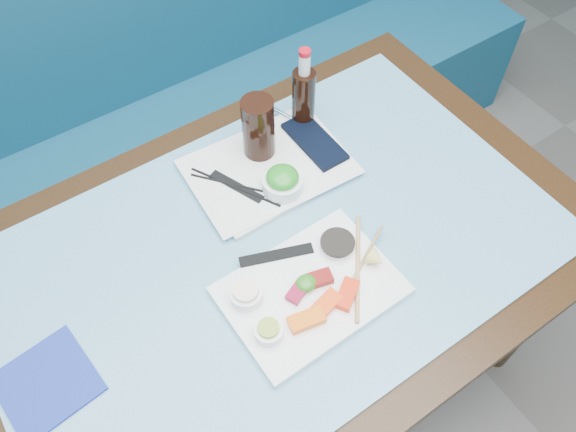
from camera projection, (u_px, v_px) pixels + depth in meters
booth_bench at (144, 137)px, 1.94m from camera, size 3.00×0.56×1.17m
dining_table at (276, 269)px, 1.30m from camera, size 1.40×0.90×0.75m
glass_top at (275, 249)px, 1.23m from camera, size 1.22×0.76×0.01m
sashimi_plate at (311, 290)px, 1.15m from camera, size 0.35×0.26×0.02m
salmon_left at (306, 320)px, 1.10m from camera, size 0.08×0.05×0.02m
salmon_mid at (325, 305)px, 1.12m from camera, size 0.08×0.05×0.02m
salmon_right at (347, 294)px, 1.13m from camera, size 0.08×0.07×0.02m
tuna_left at (297, 292)px, 1.13m from camera, size 0.06×0.05×0.02m
tuna_right at (319, 279)px, 1.15m from camera, size 0.06×0.05×0.02m
seaweed_garnish at (306, 283)px, 1.14m from camera, size 0.05×0.05×0.02m
ramekin_wasabi at (269, 331)px, 1.08m from camera, size 0.08×0.08×0.02m
wasabi_fill at (268, 328)px, 1.07m from camera, size 0.05×0.05×0.01m
ramekin_ginger at (246, 295)px, 1.12m from camera, size 0.08×0.08×0.03m
ginger_fill at (246, 290)px, 1.11m from camera, size 0.06×0.06×0.01m
soy_dish at (337, 245)px, 1.20m from camera, size 0.08×0.08×0.01m
soy_fill at (338, 242)px, 1.19m from camera, size 0.08×0.08×0.01m
lemon_wedge at (376, 260)px, 1.16m from camera, size 0.05×0.04×0.04m
chopstick_sleeve at (276, 255)px, 1.19m from camera, size 0.16×0.08×0.00m
wooden_chopstick_a at (358, 266)px, 1.17m from camera, size 0.17×0.20×0.01m
wooden_chopstick_b at (362, 264)px, 1.17m from camera, size 0.20×0.11×0.01m
serving_tray at (269, 169)px, 1.35m from camera, size 0.35×0.27×0.01m
paper_placemat at (269, 167)px, 1.34m from camera, size 0.39×0.29×0.00m
seaweed_bowl at (282, 184)px, 1.29m from camera, size 0.10×0.10×0.04m
seaweed_salad at (282, 177)px, 1.26m from camera, size 0.08×0.08×0.04m
cola_glass at (258, 128)px, 1.30m from camera, size 0.08×0.08×0.16m
navy_pouch at (315, 141)px, 1.38m from camera, size 0.08×0.18×0.01m
fork at (289, 117)px, 1.43m from camera, size 0.04×0.10×0.01m
black_chopstick_a at (235, 187)px, 1.30m from camera, size 0.12×0.21×0.01m
black_chopstick_b at (238, 186)px, 1.30m from camera, size 0.15×0.18×0.01m
tray_sleeve at (237, 187)px, 1.30m from camera, size 0.08×0.14×0.00m
cola_bottle_body at (303, 99)px, 1.38m from camera, size 0.07×0.07×0.16m
cola_bottle_neck at (305, 64)px, 1.29m from camera, size 0.03×0.03×0.05m
cola_bottle_cap at (305, 52)px, 1.26m from camera, size 0.03×0.03×0.01m
blue_napkin at (47, 383)px, 1.05m from camera, size 0.18×0.18×0.01m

